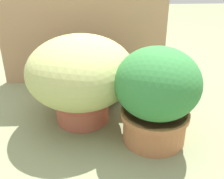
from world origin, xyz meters
The scene contains 7 objects.
ground_plane centered at (0.00, 0.00, 0.00)m, with size 6.00×6.00×0.00m, color gray.
cardboard_backdrop centered at (-0.04, 0.50, 0.46)m, with size 1.05×0.03×0.91m, color tan.
grass_planter centered at (-0.05, 0.04, 0.26)m, with size 0.54×0.54×0.45m.
leafy_planter centered at (0.30, -0.15, 0.25)m, with size 0.38×0.38×0.46m.
cat centered at (0.09, 0.19, 0.12)m, with size 0.39×0.26×0.32m.
mushroom_ornament_red centered at (-0.07, -0.03, 0.11)m, with size 0.09×0.09×0.15m.
mushroom_ornament_pink centered at (0.01, -0.02, 0.10)m, with size 0.10×0.10×0.14m.
Camera 1 is at (0.05, -1.26, 0.86)m, focal length 45.94 mm.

